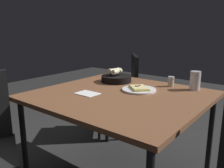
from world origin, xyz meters
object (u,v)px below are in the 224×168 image
beer_glass (195,82)px  pepper_shaker (171,82)px  pizza_plate (139,89)px  bread_basket (116,78)px  dining_table (120,101)px  chair_near (124,90)px

beer_glass → pepper_shaker: (0.19, 0.01, -0.03)m
pepper_shaker → beer_glass: bearing=-176.9°
pizza_plate → bread_basket: bearing=-22.9°
dining_table → bread_basket: bearing=-48.3°
dining_table → beer_glass: 0.59m
pizza_plate → chair_near: 0.89m
dining_table → pizza_plate: size_ratio=4.55×
beer_glass → pizza_plate: bearing=41.6°
bread_basket → pepper_shaker: bearing=-162.9°
pizza_plate → dining_table: bearing=67.6°
dining_table → beer_glass: (-0.38, -0.43, 0.12)m
pizza_plate → pepper_shaker: pepper_shaker is taller
pepper_shaker → chair_near: bearing=-26.7°
chair_near → pizza_plate: bearing=132.7°
bread_basket → pepper_shaker: (-0.45, -0.14, -0.00)m
chair_near → bread_basket: bearing=118.1°
pizza_plate → beer_glass: bearing=-138.4°
dining_table → pizza_plate: pizza_plate is taller
beer_glass → chair_near: bearing=-21.2°
pizza_plate → bread_basket: (0.32, -0.13, 0.03)m
pepper_shaker → bread_basket: bearing=17.1°
beer_glass → bread_basket: bearing=13.1°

